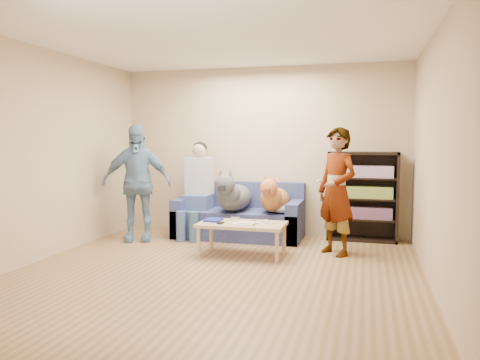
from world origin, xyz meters
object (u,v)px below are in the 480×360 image
(person_standing_right, at_px, (337,191))
(coffee_table, at_px, (242,226))
(person_seated, at_px, (197,186))
(dog_gray, at_px, (233,196))
(dog_tan, at_px, (274,198))
(notebook_blue, at_px, (213,220))
(camera_silver, at_px, (236,219))
(bookshelf, at_px, (362,194))
(sofa, at_px, (240,218))
(person_standing_left, at_px, (136,183))

(person_standing_right, height_order, coffee_table, person_standing_right)
(person_seated, bearing_deg, dog_gray, -11.33)
(person_standing_right, relative_size, dog_tan, 1.41)
(notebook_blue, relative_size, dog_tan, 0.22)
(camera_silver, height_order, bookshelf, bookshelf)
(sofa, bearing_deg, camera_silver, -77.77)
(coffee_table, bearing_deg, person_standing_left, 164.96)
(camera_silver, relative_size, sofa, 0.06)
(sofa, distance_m, dog_gray, 0.45)
(person_standing_right, height_order, person_seated, person_standing_right)
(notebook_blue, bearing_deg, coffee_table, -7.13)
(person_standing_right, relative_size, notebook_blue, 6.29)
(coffee_table, bearing_deg, camera_silver, 135.00)
(person_seated, height_order, dog_tan, person_seated)
(person_seated, bearing_deg, person_standing_right, -15.90)
(person_standing_right, relative_size, coffee_table, 1.49)
(bookshelf, bearing_deg, person_standing_right, -107.90)
(dog_tan, bearing_deg, dog_gray, -172.59)
(person_seated, relative_size, dog_tan, 1.26)
(person_standing_left, bearing_deg, person_standing_right, -20.39)
(person_standing_left, distance_m, sofa, 1.63)
(notebook_blue, bearing_deg, dog_gray, 87.57)
(person_standing_left, bearing_deg, notebook_blue, -35.87)
(coffee_table, bearing_deg, notebook_blue, 172.87)
(person_standing_right, distance_m, notebook_blue, 1.63)
(sofa, height_order, coffee_table, sofa)
(person_standing_left, xyz_separation_m, camera_silver, (1.60, -0.34, -0.40))
(bookshelf, bearing_deg, coffee_table, -137.75)
(person_standing_left, bearing_deg, dog_gray, -2.41)
(camera_silver, bearing_deg, sofa, 102.23)
(person_standing_left, bearing_deg, person_seated, 15.65)
(dog_tan, bearing_deg, coffee_table, -103.89)
(person_standing_right, distance_m, sofa, 1.74)
(camera_silver, relative_size, coffee_table, 0.10)
(dog_gray, bearing_deg, notebook_blue, -92.43)
(dog_tan, relative_size, coffee_table, 1.06)
(person_standing_left, distance_m, dog_tan, 2.02)
(person_standing_left, relative_size, camera_silver, 15.42)
(dog_gray, xyz_separation_m, dog_tan, (0.60, 0.08, -0.02))
(dog_tan, bearing_deg, notebook_blue, -125.60)
(person_standing_right, height_order, bookshelf, person_standing_right)
(person_standing_left, xyz_separation_m, sofa, (1.39, 0.64, -0.57))
(person_seated, height_order, bookshelf, person_seated)
(person_standing_right, bearing_deg, camera_silver, -127.77)
(person_standing_left, bearing_deg, camera_silver, -30.60)
(bookshelf, bearing_deg, person_seated, -171.58)
(person_standing_right, relative_size, bookshelf, 1.26)
(camera_silver, xyz_separation_m, sofa, (-0.21, 0.98, -0.16))
(person_standing_left, bearing_deg, bookshelf, -3.23)
(sofa, bearing_deg, person_standing_left, -155.29)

